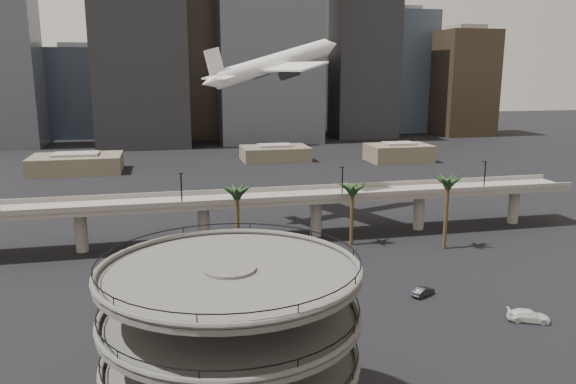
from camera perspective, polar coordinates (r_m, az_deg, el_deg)
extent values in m
cylinder|color=#4D4B48|center=(50.77, -5.73, -16.45)|extent=(4.40, 4.40, 16.50)
cylinder|color=#4D4B48|center=(50.87, -5.73, -16.67)|extent=(22.00, 22.00, 0.45)
torus|color=#4D4B48|center=(50.65, -5.74, -16.20)|extent=(22.20, 22.20, 0.50)
torus|color=black|center=(50.27, -5.76, -15.40)|extent=(21.80, 21.80, 0.10)
cylinder|color=#4D4B48|center=(49.06, -5.83, -12.58)|extent=(22.00, 22.00, 0.45)
torus|color=#4D4B48|center=(48.86, -5.84, -12.07)|extent=(22.20, 22.20, 0.50)
torus|color=black|center=(48.54, -5.86, -11.21)|extent=(21.80, 21.80, 0.10)
cylinder|color=#4D4B48|center=(47.52, -5.94, -8.20)|extent=(22.00, 22.00, 0.45)
torus|color=#4D4B48|center=(47.35, -5.95, -7.66)|extent=(22.20, 22.20, 0.50)
torus|color=black|center=(47.09, -5.97, -6.75)|extent=(21.80, 21.80, 0.10)
cube|color=slate|center=(107.59, -2.78, -0.77)|extent=(130.00, 9.00, 0.90)
cube|color=slate|center=(103.08, -2.35, -0.83)|extent=(130.00, 0.30, 1.00)
cube|color=slate|center=(111.73, -3.19, 0.19)|extent=(130.00, 0.30, 1.00)
cylinder|color=slate|center=(108.16, -20.28, -3.77)|extent=(2.20, 2.20, 8.00)
cylinder|color=slate|center=(107.35, -8.56, -3.24)|extent=(2.20, 2.20, 8.00)
cylinder|color=slate|center=(110.98, 2.85, -2.59)|extent=(2.20, 2.20, 8.00)
cylinder|color=slate|center=(118.65, 13.15, -1.92)|extent=(2.20, 2.20, 8.00)
cylinder|color=slate|center=(129.64, 21.94, -1.30)|extent=(2.20, 2.20, 8.00)
cylinder|color=black|center=(101.45, -10.77, 0.25)|extent=(0.24, 0.24, 6.00)
cylinder|color=black|center=(106.65, 5.54, 1.00)|extent=(0.24, 0.24, 6.00)
cylinder|color=black|center=(119.40, 19.35, 1.57)|extent=(0.24, 0.24, 6.00)
cylinder|color=#4B3B20|center=(96.66, -5.14, -3.50)|extent=(0.70, 0.70, 12.15)
ellipsoid|color=#183116|center=(95.10, -5.21, 0.26)|extent=(4.40, 4.40, 2.00)
cylinder|color=#4B3B20|center=(105.58, 6.50, -2.54)|extent=(0.70, 0.70, 10.80)
ellipsoid|color=#183116|center=(104.25, 6.57, 0.54)|extent=(4.40, 4.40, 2.00)
cylinder|color=#4B3B20|center=(106.42, 15.75, -2.32)|extent=(0.70, 0.70, 12.60)
ellipsoid|color=#183116|center=(104.98, 15.96, 1.22)|extent=(4.40, 4.40, 2.00)
cube|color=brown|center=(192.45, -20.68, 2.70)|extent=(28.00, 18.00, 5.50)
cube|color=slate|center=(191.99, -20.75, 3.62)|extent=(14.00, 9.00, 0.80)
cube|color=brown|center=(204.43, -1.33, 3.94)|extent=(24.00, 16.00, 5.00)
cube|color=slate|center=(204.02, -1.34, 4.75)|extent=(12.00, 8.00, 0.80)
cube|color=brown|center=(206.01, 11.18, 3.92)|extent=(22.00, 15.00, 6.00)
cube|color=slate|center=(205.55, 11.22, 4.86)|extent=(11.00, 7.50, 0.80)
cube|color=#4D515A|center=(265.57, -26.83, 11.49)|extent=(26.00, 24.00, 68.75)
cube|color=#384457|center=(295.76, -20.22, 9.43)|extent=(30.00, 30.00, 42.31)
cube|color=slate|center=(295.76, -20.55, 13.75)|extent=(16.50, 16.50, 2.40)
cube|color=black|center=(248.84, -14.90, 15.67)|extent=(38.00, 30.00, 96.96)
cube|color=#31261B|center=(274.29, -8.18, 13.76)|extent=(28.00, 26.00, 79.33)
cube|color=#4D515A|center=(258.55, -2.10, 16.90)|extent=(45.00, 32.00, 105.77)
cube|color=gray|center=(297.66, 1.48, 9.68)|extent=(24.00, 24.00, 37.02)
cube|color=slate|center=(297.39, 1.50, 13.48)|extent=(13.20, 13.20, 2.40)
cube|color=black|center=(280.36, 7.51, 14.19)|extent=(30.00, 28.00, 83.74)
cube|color=#384457|center=(308.80, 10.96, 11.85)|extent=(34.00, 30.00, 61.70)
cube|color=slate|center=(310.29, 11.21, 17.78)|extent=(18.70, 16.50, 2.40)
cube|color=#31261B|center=(297.72, 17.36, 10.49)|extent=(26.00, 26.00, 51.12)
cube|color=slate|center=(298.31, 17.70, 15.63)|extent=(14.30, 14.30, 2.40)
cube|color=gray|center=(310.72, -6.17, 9.40)|extent=(22.00, 22.00, 33.50)
cube|color=slate|center=(310.33, -6.25, 12.71)|extent=(12.10, 12.10, 2.40)
cylinder|color=white|center=(121.64, -1.41, 12.99)|extent=(27.86, 14.24, 10.56)
cone|color=white|center=(130.86, 4.37, 14.62)|extent=(5.43, 5.05, 4.44)
cone|color=white|center=(113.87, -7.95, 10.98)|extent=(5.18, 4.64, 4.04)
cube|color=white|center=(121.17, -1.74, 12.60)|extent=(17.64, 30.80, 1.97)
cube|color=white|center=(114.73, -7.11, 11.46)|extent=(6.12, 10.37, 0.85)
cube|color=white|center=(114.40, -7.47, 12.83)|extent=(4.34, 2.05, 6.24)
cylinder|color=#252429|center=(126.34, -2.84, 12.01)|extent=(5.08, 3.65, 3.03)
cylinder|color=#252429|center=(117.00, 0.16, 11.99)|extent=(5.08, 3.65, 3.03)
imported|color=red|center=(77.80, 1.59, -11.72)|extent=(4.24, 3.13, 1.34)
imported|color=black|center=(85.52, 13.56, -9.80)|extent=(4.18, 3.16, 1.32)
imported|color=white|center=(81.74, 23.24, -11.47)|extent=(5.77, 4.11, 1.55)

